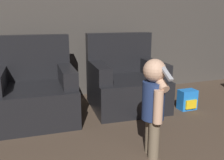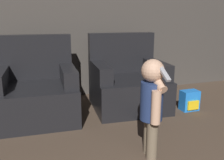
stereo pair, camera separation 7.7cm
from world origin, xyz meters
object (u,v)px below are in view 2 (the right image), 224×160
(person_toddler, at_px, (153,101))
(toy_backpack, at_px, (190,101))
(armchair_left, at_px, (36,91))
(armchair_right, at_px, (127,83))

(person_toddler, distance_m, toy_backpack, 1.35)
(armchair_left, relative_size, person_toddler, 1.13)
(person_toddler, bearing_deg, armchair_left, -131.86)
(person_toddler, height_order, toy_backpack, person_toddler)
(armchair_left, height_order, toy_backpack, armchair_left)
(armchair_left, height_order, armchair_right, same)
(armchair_left, bearing_deg, person_toddler, -51.26)
(armchair_right, bearing_deg, toy_backpack, -25.25)
(person_toddler, relative_size, toy_backpack, 3.28)
(armchair_left, xyz_separation_m, person_toddler, (0.88, -1.23, 0.18))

